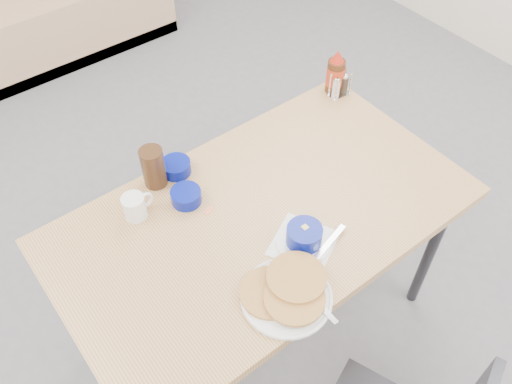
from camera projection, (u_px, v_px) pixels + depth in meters
ground at (298, 365)px, 2.25m from camera, size 6.00×6.00×0.00m
booth_bench at (17, 9)px, 3.44m from camera, size 1.90×0.56×1.22m
dining_table at (262, 225)px, 1.86m from camera, size 1.40×0.80×0.76m
pancake_plate at (287, 293)px, 1.59m from camera, size 0.28×0.29×0.05m
coffee_mug at (135, 206)px, 1.78m from camera, size 0.11×0.08×0.09m
grits_setting at (304, 238)px, 1.71m from camera, size 0.27×0.25×0.08m
creamer_bowl at (176, 167)px, 1.92m from camera, size 0.11×0.11×0.05m
butter_bowl at (186, 196)px, 1.83m from camera, size 0.10×0.10×0.05m
amber_tumbler at (153, 167)px, 1.85m from camera, size 0.10×0.10×0.15m
condiment_caddy at (340, 87)px, 2.20m from camera, size 0.09×0.06×0.11m
syrup_bottle at (335, 74)px, 2.19m from camera, size 0.07×0.07×0.19m
sugar_wrapper at (208, 211)px, 1.82m from camera, size 0.04×0.04×0.00m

